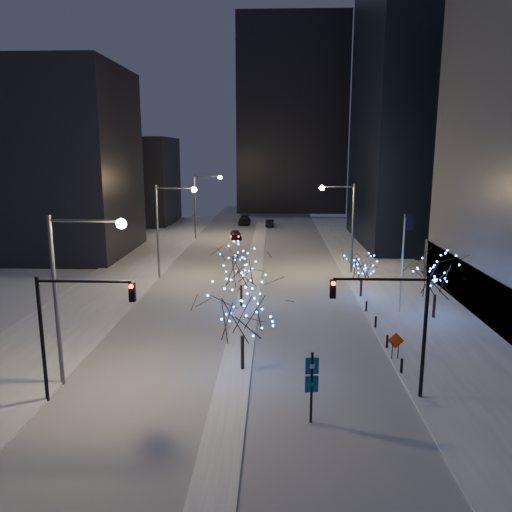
{
  "coord_description": "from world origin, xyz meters",
  "views": [
    {
      "loc": [
        2.37,
        -24.71,
        13.4
      ],
      "look_at": [
        0.87,
        15.38,
        5.0
      ],
      "focal_mm": 35.0,
      "sensor_mm": 36.0,
      "label": 1
    }
  ],
  "objects_px": {
    "street_lamp_w_near": "(73,277)",
    "holiday_tree_plaza_far": "(362,267)",
    "holiday_tree_plaza_near": "(437,274)",
    "street_lamp_east": "(345,216)",
    "holiday_tree_median_near": "(242,308)",
    "traffic_signal_east": "(396,316)",
    "traffic_signal_west": "(69,319)",
    "holiday_tree_median_far": "(241,267)",
    "street_lamp_w_far": "(201,197)",
    "car_near": "(236,234)",
    "wayfinding_sign": "(312,380)",
    "construction_sign": "(396,343)",
    "car_far": "(244,220)",
    "car_mid": "(270,223)",
    "street_lamp_w_mid": "(167,219)"
  },
  "relations": [
    {
      "from": "holiday_tree_plaza_far",
      "to": "traffic_signal_east",
      "type": "bearing_deg",
      "value": -94.56
    },
    {
      "from": "street_lamp_w_near",
      "to": "street_lamp_w_mid",
      "type": "distance_m",
      "value": 25.0
    },
    {
      "from": "holiday_tree_median_far",
      "to": "holiday_tree_plaza_near",
      "type": "bearing_deg",
      "value": -9.26
    },
    {
      "from": "traffic_signal_east",
      "to": "wayfinding_sign",
      "type": "xyz_separation_m",
      "value": [
        -4.66,
        -2.71,
        -2.45
      ]
    },
    {
      "from": "holiday_tree_median_far",
      "to": "holiday_tree_plaza_far",
      "type": "distance_m",
      "value": 11.52
    },
    {
      "from": "traffic_signal_west",
      "to": "car_mid",
      "type": "height_order",
      "value": "traffic_signal_west"
    },
    {
      "from": "street_lamp_east",
      "to": "holiday_tree_plaza_far",
      "type": "xyz_separation_m",
      "value": [
        0.42,
        -9.45,
        -3.46
      ]
    },
    {
      "from": "street_lamp_w_far",
      "to": "holiday_tree_median_near",
      "type": "relative_size",
      "value": 1.59
    },
    {
      "from": "street_lamp_w_near",
      "to": "traffic_signal_east",
      "type": "bearing_deg",
      "value": -3.21
    },
    {
      "from": "car_far",
      "to": "holiday_tree_median_near",
      "type": "bearing_deg",
      "value": -87.22
    },
    {
      "from": "street_lamp_w_mid",
      "to": "street_lamp_east",
      "type": "relative_size",
      "value": 1.0
    },
    {
      "from": "car_far",
      "to": "holiday_tree_median_near",
      "type": "height_order",
      "value": "holiday_tree_median_near"
    },
    {
      "from": "traffic_signal_west",
      "to": "wayfinding_sign",
      "type": "bearing_deg",
      "value": -7.66
    },
    {
      "from": "street_lamp_east",
      "to": "traffic_signal_east",
      "type": "height_order",
      "value": "street_lamp_east"
    },
    {
      "from": "street_lamp_w_near",
      "to": "street_lamp_east",
      "type": "height_order",
      "value": "same"
    },
    {
      "from": "street_lamp_east",
      "to": "holiday_tree_median_far",
      "type": "xyz_separation_m",
      "value": [
        -10.58,
        -12.79,
        -2.78
      ]
    },
    {
      "from": "street_lamp_w_far",
      "to": "construction_sign",
      "type": "distance_m",
      "value": 50.03
    },
    {
      "from": "holiday_tree_plaza_near",
      "to": "street_lamp_w_mid",
      "type": "bearing_deg",
      "value": 153.04
    },
    {
      "from": "holiday_tree_median_near",
      "to": "street_lamp_east",
      "type": "bearing_deg",
      "value": 69.54
    },
    {
      "from": "car_near",
      "to": "car_far",
      "type": "xyz_separation_m",
      "value": [
        0.41,
        15.92,
        0.08
      ]
    },
    {
      "from": "holiday_tree_plaza_near",
      "to": "street_lamp_w_far",
      "type": "bearing_deg",
      "value": 123.07
    },
    {
      "from": "street_lamp_w_far",
      "to": "car_near",
      "type": "xyz_separation_m",
      "value": [
        5.24,
        0.36,
        -5.81
      ]
    },
    {
      "from": "traffic_signal_west",
      "to": "car_mid",
      "type": "distance_m",
      "value": 66.34
    },
    {
      "from": "street_lamp_w_near",
      "to": "street_lamp_w_mid",
      "type": "bearing_deg",
      "value": 90.0
    },
    {
      "from": "street_lamp_w_near",
      "to": "holiday_tree_median_far",
      "type": "xyz_separation_m",
      "value": [
        8.44,
        15.21,
        -2.83
      ]
    },
    {
      "from": "holiday_tree_median_near",
      "to": "wayfinding_sign",
      "type": "distance_m",
      "value": 7.25
    },
    {
      "from": "street_lamp_east",
      "to": "construction_sign",
      "type": "relative_size",
      "value": 5.56
    },
    {
      "from": "traffic_signal_east",
      "to": "holiday_tree_plaza_far",
      "type": "height_order",
      "value": "traffic_signal_east"
    },
    {
      "from": "street_lamp_w_near",
      "to": "holiday_tree_median_far",
      "type": "bearing_deg",
      "value": 60.99
    },
    {
      "from": "car_far",
      "to": "holiday_tree_median_near",
      "type": "distance_m",
      "value": 64.29
    },
    {
      "from": "street_lamp_east",
      "to": "holiday_tree_median_near",
      "type": "height_order",
      "value": "street_lamp_east"
    },
    {
      "from": "street_lamp_east",
      "to": "traffic_signal_east",
      "type": "xyz_separation_m",
      "value": [
        -1.14,
        -29.0,
        -1.69
      ]
    },
    {
      "from": "traffic_signal_east",
      "to": "car_near",
      "type": "relative_size",
      "value": 1.74
    },
    {
      "from": "holiday_tree_plaza_near",
      "to": "holiday_tree_median_far",
      "type": "bearing_deg",
      "value": 170.74
    },
    {
      "from": "holiday_tree_plaza_near",
      "to": "street_lamp_east",
      "type": "bearing_deg",
      "value": 109.09
    },
    {
      "from": "car_mid",
      "to": "construction_sign",
      "type": "relative_size",
      "value": 2.27
    },
    {
      "from": "street_lamp_w_near",
      "to": "car_near",
      "type": "distance_m",
      "value": 50.96
    },
    {
      "from": "street_lamp_w_far",
      "to": "street_lamp_east",
      "type": "height_order",
      "value": "same"
    },
    {
      "from": "street_lamp_w_far",
      "to": "holiday_tree_median_near",
      "type": "distance_m",
      "value": 48.79
    },
    {
      "from": "car_mid",
      "to": "holiday_tree_median_near",
      "type": "relative_size",
      "value": 0.65
    },
    {
      "from": "construction_sign",
      "to": "wayfinding_sign",
      "type": "bearing_deg",
      "value": -126.86
    },
    {
      "from": "traffic_signal_west",
      "to": "holiday_tree_median_far",
      "type": "relative_size",
      "value": 1.26
    },
    {
      "from": "street_lamp_w_far",
      "to": "car_near",
      "type": "distance_m",
      "value": 7.83
    },
    {
      "from": "car_mid",
      "to": "street_lamp_w_far",
      "type": "bearing_deg",
      "value": 54.11
    },
    {
      "from": "street_lamp_w_far",
      "to": "holiday_tree_median_far",
      "type": "distance_m",
      "value": 35.91
    },
    {
      "from": "street_lamp_east",
      "to": "wayfinding_sign",
      "type": "distance_m",
      "value": 32.5
    },
    {
      "from": "car_far",
      "to": "holiday_tree_plaza_far",
      "type": "height_order",
      "value": "holiday_tree_plaza_far"
    },
    {
      "from": "street_lamp_w_near",
      "to": "holiday_tree_plaza_far",
      "type": "bearing_deg",
      "value": 43.66
    },
    {
      "from": "holiday_tree_median_near",
      "to": "holiday_tree_median_far",
      "type": "xyz_separation_m",
      "value": [
        -0.95,
        13.03,
        -0.41
      ]
    },
    {
      "from": "car_near",
      "to": "wayfinding_sign",
      "type": "height_order",
      "value": "wayfinding_sign"
    }
  ]
}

